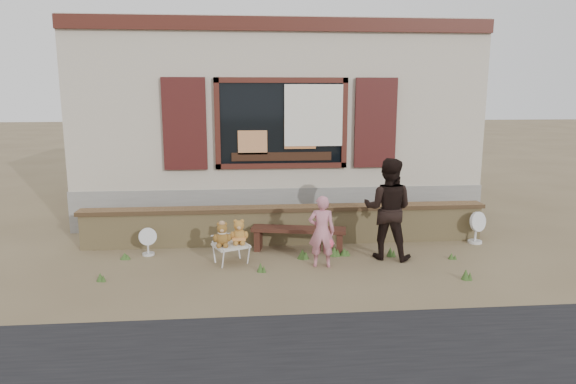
{
  "coord_description": "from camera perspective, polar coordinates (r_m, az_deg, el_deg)",
  "views": [
    {
      "loc": [
        -0.75,
        -7.73,
        2.64
      ],
      "look_at": [
        0.0,
        0.6,
        1.0
      ],
      "focal_mm": 32.0,
      "sensor_mm": 36.0,
      "label": 1
    }
  ],
  "objects": [
    {
      "name": "fan_left",
      "position": [
        8.73,
        -15.32,
        -5.31
      ],
      "size": [
        0.3,
        0.2,
        0.47
      ],
      "rotation": [
        0.0,
        0.0,
        0.27
      ],
      "color": "silver",
      "rests_on": "ground"
    },
    {
      "name": "teddy_bear_left",
      "position": [
        7.96,
        -7.32,
        -4.62
      ],
      "size": [
        0.35,
        0.33,
        0.38
      ],
      "primitive_type": null,
      "rotation": [
        0.0,
        0.0,
        0.41
      ],
      "color": "brown",
      "rests_on": "folding_chair"
    },
    {
      "name": "folding_chair",
      "position": [
        8.07,
        -6.36,
        -5.99
      ],
      "size": [
        0.63,
        0.6,
        0.31
      ],
      "rotation": [
        0.0,
        0.0,
        0.41
      ],
      "color": "beige",
      "rests_on": "ground"
    },
    {
      "name": "brick_wall",
      "position": [
        9.06,
        -0.23,
        -3.61
      ],
      "size": [
        7.1,
        0.36,
        0.67
      ],
      "color": "tan",
      "rests_on": "ground"
    },
    {
      "name": "bench",
      "position": [
        8.63,
        1.19,
        -4.69
      ],
      "size": [
        1.61,
        0.64,
        0.4
      ],
      "rotation": [
        0.0,
        0.0,
        -0.2
      ],
      "color": "#361B13",
      "rests_on": "ground"
    },
    {
      "name": "fan_right",
      "position": [
        9.66,
        20.15,
        -3.69
      ],
      "size": [
        0.37,
        0.25,
        0.58
      ],
      "rotation": [
        0.0,
        0.0,
        0.42
      ],
      "color": "silver",
      "rests_on": "ground"
    },
    {
      "name": "grass_tufts",
      "position": [
        8.17,
        2.63,
        -7.26
      ],
      "size": [
        5.46,
        1.52,
        0.16
      ],
      "color": "#375622",
      "rests_on": "ground"
    },
    {
      "name": "ground",
      "position": [
        8.2,
        0.38,
        -7.68
      ],
      "size": [
        80.0,
        80.0,
        0.0
      ],
      "primitive_type": "plane",
      "color": "brown",
      "rests_on": "ground"
    },
    {
      "name": "shopfront",
      "position": [
        12.26,
        -1.65,
        8.09
      ],
      "size": [
        8.04,
        5.13,
        4.0
      ],
      "color": "#BCAD98",
      "rests_on": "ground"
    },
    {
      "name": "teddy_bear_right",
      "position": [
        8.06,
        -5.47,
        -4.33
      ],
      "size": [
        0.36,
        0.34,
        0.39
      ],
      "primitive_type": null,
      "rotation": [
        0.0,
        0.0,
        0.41
      ],
      "color": "olive",
      "rests_on": "folding_chair"
    },
    {
      "name": "adult",
      "position": [
        8.3,
        11.04,
        -1.84
      ],
      "size": [
        0.97,
        0.88,
        1.62
      ],
      "primitive_type": "imported",
      "rotation": [
        0.0,
        0.0,
        2.73
      ],
      "color": "black",
      "rests_on": "ground"
    },
    {
      "name": "child",
      "position": [
        7.82,
        3.76,
        -4.39
      ],
      "size": [
        0.44,
        0.32,
        1.11
      ],
      "primitive_type": "imported",
      "rotation": [
        0.0,
        0.0,
        3.0
      ],
      "color": "#D27D8F",
      "rests_on": "ground"
    }
  ]
}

